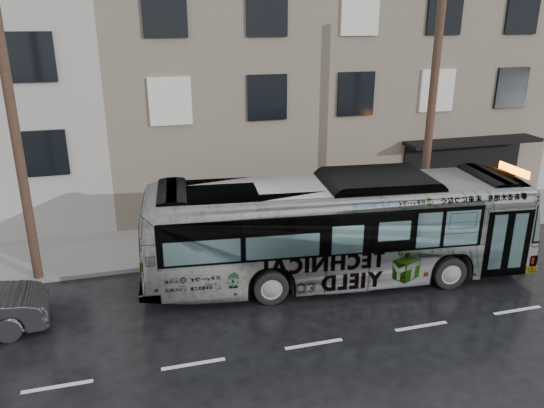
{
  "coord_description": "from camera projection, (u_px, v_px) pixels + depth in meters",
  "views": [
    {
      "loc": [
        -4.31,
        -13.78,
        8.21
      ],
      "look_at": [
        0.24,
        2.5,
        2.23
      ],
      "focal_mm": 35.0,
      "sensor_mm": 36.0,
      "label": 1
    }
  ],
  "objects": [
    {
      "name": "sign_post",
      "position": [
        447.0,
        202.0,
        20.81
      ],
      "size": [
        0.06,
        0.06,
        2.4
      ],
      "primitive_type": "cylinder",
      "color": "slate",
      "rests_on": "sidewalk"
    },
    {
      "name": "utility_pole_front",
      "position": [
        430.0,
        120.0,
        19.43
      ],
      "size": [
        0.3,
        0.3,
        9.0
      ],
      "primitive_type": "cylinder",
      "color": "#4F3427",
      "rests_on": "sidewalk"
    },
    {
      "name": "utility_pole_rear",
      "position": [
        17.0,
        143.0,
        15.89
      ],
      "size": [
        0.3,
        0.3,
        9.0
      ],
      "primitive_type": "cylinder",
      "color": "#4F3427",
      "rests_on": "sidewalk"
    },
    {
      "name": "white_sedan",
      "position": [
        478.0,
        244.0,
        18.8
      ],
      "size": [
        4.21,
        1.89,
        1.2
      ],
      "primitive_type": "imported",
      "rotation": [
        0.0,
        0.0,
        1.62
      ],
      "color": "beige",
      "rests_on": "ground"
    },
    {
      "name": "building_taupe",
      "position": [
        308.0,
        73.0,
        27.31
      ],
      "size": [
        20.0,
        12.0,
        11.0
      ],
      "primitive_type": "cube",
      "color": "#76695B",
      "rests_on": "ground"
    },
    {
      "name": "bus",
      "position": [
        338.0,
        229.0,
        17.1
      ],
      "size": [
        12.83,
        4.22,
        3.51
      ],
      "primitive_type": "imported",
      "rotation": [
        0.0,
        0.0,
        1.47
      ],
      "color": "#B2B2B2",
      "rests_on": "ground"
    },
    {
      "name": "ground",
      "position": [
        286.0,
        299.0,
        16.34
      ],
      "size": [
        120.0,
        120.0,
        0.0
      ],
      "primitive_type": "plane",
      "color": "black",
      "rests_on": "ground"
    },
    {
      "name": "sidewalk",
      "position": [
        250.0,
        237.0,
        20.77
      ],
      "size": [
        90.0,
        3.6,
        0.15
      ],
      "primitive_type": "cube",
      "color": "gray",
      "rests_on": "ground"
    }
  ]
}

